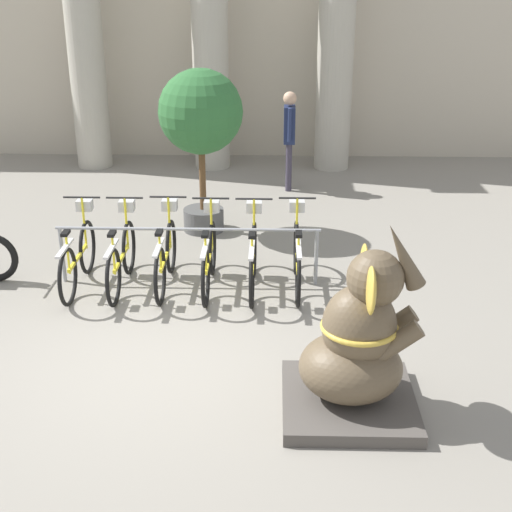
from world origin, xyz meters
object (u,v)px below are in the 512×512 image
bicycle_4 (253,258)px  bicycle_5 (297,257)px  bicycle_2 (166,255)px  bicycle_1 (122,256)px  person_pedestrian (289,131)px  potted_tree (201,119)px  bicycle_3 (209,257)px  bicycle_0 (78,256)px  elephant_statue (357,348)px

bicycle_4 → bicycle_5: (0.56, 0.05, 0.00)m
bicycle_2 → bicycle_1: bearing=-174.7°
bicycle_1 → person_pedestrian: size_ratio=0.95×
potted_tree → person_pedestrian: bearing=58.0°
bicycle_2 → bicycle_5: 1.68m
bicycle_2 → bicycle_5: size_ratio=1.00×
bicycle_3 → potted_tree: size_ratio=0.68×
bicycle_0 → person_pedestrian: 5.13m
bicycle_0 → elephant_statue: bearing=-38.7°
bicycle_1 → bicycle_2: same height
bicycle_4 → elephant_statue: bearing=-68.4°
elephant_statue → potted_tree: 5.21m
bicycle_3 → bicycle_0: bearing=-179.9°
bicycle_2 → elephant_statue: size_ratio=0.90×
bicycle_0 → bicycle_5: 2.80m
elephant_statue → person_pedestrian: bearing=94.3°
bicycle_1 → elephant_statue: bearing=-44.0°
bicycle_2 → person_pedestrian: (1.64, 4.23, 0.66)m
bicycle_0 → bicycle_5: bearing=0.9°
bicycle_5 → bicycle_3: bearing=-177.9°
bicycle_1 → bicycle_3: bearing=0.4°
elephant_statue → bicycle_0: bearing=141.3°
bicycle_1 → bicycle_5: bearing=1.3°
bicycle_2 → elephant_statue: bearing=-51.1°
person_pedestrian → bicycle_2: bearing=-111.2°
bicycle_1 → bicycle_3: size_ratio=1.00×
bicycle_1 → bicycle_2: (0.56, 0.05, 0.00)m
bicycle_3 → elephant_statue: elephant_statue is taller
bicycle_1 → bicycle_5: (2.24, 0.05, 0.00)m
bicycle_4 → potted_tree: (-0.84, 2.12, 1.32)m
bicycle_3 → person_pedestrian: bearing=75.9°
bicycle_4 → potted_tree: 2.63m
bicycle_2 → bicycle_4: bearing=-2.7°
person_pedestrian → bicycle_3: bearing=-104.1°
bicycle_2 → bicycle_4: 1.12m
bicycle_4 → elephant_statue: elephant_statue is taller
bicycle_3 → bicycle_2: bearing=175.6°
bicycle_0 → bicycle_3: 1.68m
bicycle_2 → bicycle_3: same height
bicycle_0 → bicycle_1: same height
bicycle_4 → bicycle_5: bearing=5.2°
bicycle_5 → bicycle_0: bearing=-179.1°
bicycle_1 → elephant_statue: elephant_statue is taller
elephant_statue → bicycle_1: bearing=136.0°
bicycle_1 → bicycle_5: 2.24m
bicycle_0 → person_pedestrian: bearing=57.2°
bicycle_4 → elephant_statue: size_ratio=0.90×
potted_tree → bicycle_4: bearing=-68.4°
bicycle_5 → potted_tree: (-1.40, 2.07, 1.32)m
bicycle_3 → potted_tree: 2.50m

